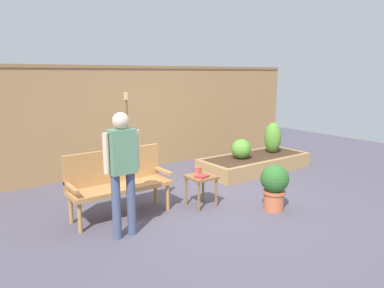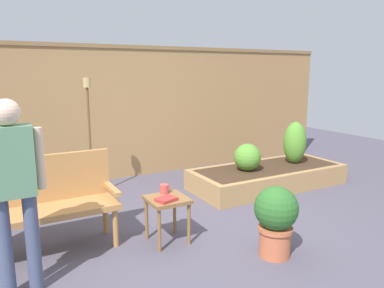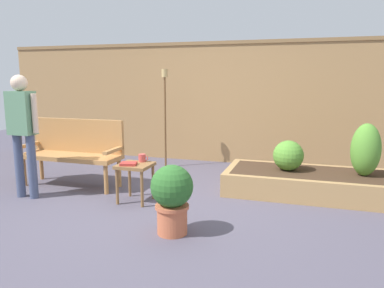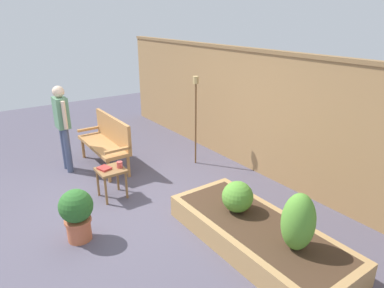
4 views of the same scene
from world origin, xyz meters
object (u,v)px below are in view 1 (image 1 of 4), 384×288
object	(u,v)px
garden_bench	(118,178)
book_on_table	(202,176)
tiki_torch	(127,121)
person_by_bench	(122,164)
side_table	(201,181)
cup_on_table	(198,170)
shrub_far_corner	(273,138)
potted_boxwood	(274,184)
shrub_near_bench	(241,149)

from	to	relation	value
garden_bench	book_on_table	distance (m)	1.23
tiki_torch	person_by_bench	xyz separation A→B (m)	(-1.09, -2.09, -0.21)
side_table	person_by_bench	bearing A→B (deg)	-169.19
side_table	person_by_bench	xyz separation A→B (m)	(-1.41, -0.27, 0.54)
person_by_bench	cup_on_table	bearing A→B (deg)	15.72
cup_on_table	shrub_far_corner	distance (m)	2.80
cup_on_table	book_on_table	bearing A→B (deg)	-110.45
cup_on_table	shrub_far_corner	bearing A→B (deg)	17.53
potted_boxwood	person_by_bench	bearing A→B (deg)	167.00
side_table	tiki_torch	xyz separation A→B (m)	(-0.32, 1.83, 0.75)
shrub_far_corner	book_on_table	bearing A→B (deg)	-158.91
book_on_table	shrub_far_corner	bearing A→B (deg)	5.27
person_by_bench	book_on_table	bearing A→B (deg)	7.87
side_table	garden_bench	bearing A→B (deg)	159.70
potted_boxwood	person_by_bench	size ratio (longest dim) A/B	0.44
side_table	shrub_near_bench	world-z (taller)	shrub_near_bench
book_on_table	potted_boxwood	distance (m)	1.08
potted_boxwood	shrub_near_bench	bearing A→B (deg)	60.36
shrub_near_bench	shrub_far_corner	size ratio (longest dim) A/B	0.60
book_on_table	shrub_far_corner	xyz separation A→B (m)	(2.75, 1.06, 0.14)
potted_boxwood	person_by_bench	xyz separation A→B (m)	(-2.18, 0.50, 0.54)
book_on_table	tiki_torch	bearing A→B (deg)	82.38
potted_boxwood	shrub_far_corner	bearing A→B (deg)	42.21
cup_on_table	person_by_bench	distance (m)	1.55
garden_bench	person_by_bench	distance (m)	0.84
garden_bench	tiki_torch	distance (m)	1.74
potted_boxwood	shrub_near_bench	world-z (taller)	shrub_near_bench
shrub_far_corner	side_table	bearing A→B (deg)	-160.07
cup_on_table	shrub_near_bench	size ratio (longest dim) A/B	0.32
garden_bench	shrub_near_bench	xyz separation A→B (m)	(2.94, 0.55, -0.04)
cup_on_table	shrub_far_corner	size ratio (longest dim) A/B	0.19
book_on_table	shrub_far_corner	world-z (taller)	shrub_far_corner
garden_bench	cup_on_table	size ratio (longest dim) A/B	11.18
book_on_table	person_by_bench	world-z (taller)	person_by_bench
cup_on_table	tiki_torch	size ratio (longest dim) A/B	0.08
side_table	tiki_torch	distance (m)	2.00
shrub_far_corner	potted_boxwood	bearing A→B (deg)	-137.79
garden_bench	potted_boxwood	xyz separation A→B (m)	(1.94, -1.20, -0.15)
garden_bench	potted_boxwood	distance (m)	2.29
book_on_table	person_by_bench	distance (m)	1.44
potted_boxwood	person_by_bench	distance (m)	2.30
garden_bench	person_by_bench	bearing A→B (deg)	-108.95
shrub_near_bench	tiki_torch	world-z (taller)	tiki_torch
side_table	person_by_bench	size ratio (longest dim) A/B	0.31
garden_bench	shrub_far_corner	size ratio (longest dim) A/B	2.16
side_table	book_on_table	world-z (taller)	book_on_table
garden_bench	shrub_far_corner	world-z (taller)	shrub_far_corner
person_by_bench	side_table	bearing A→B (deg)	10.81
tiki_torch	person_by_bench	world-z (taller)	tiki_torch
cup_on_table	shrub_near_bench	bearing A→B (deg)	25.92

